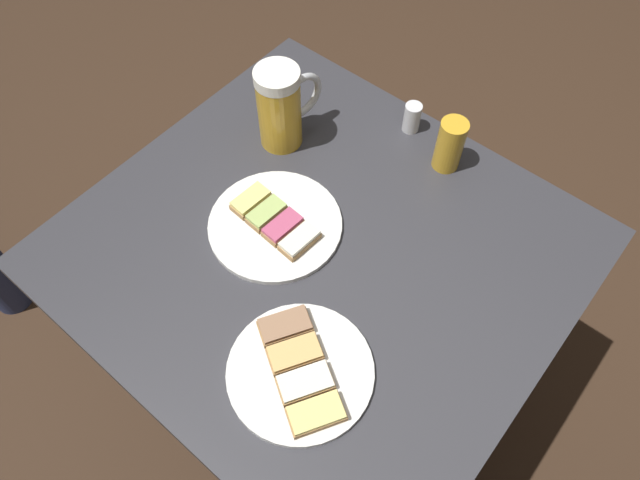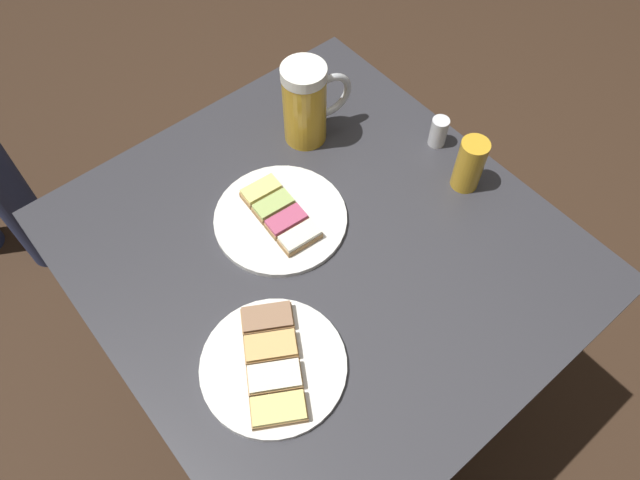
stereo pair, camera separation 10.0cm
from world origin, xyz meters
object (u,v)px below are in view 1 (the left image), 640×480
beer_mug (281,107)px  salt_shaker (412,118)px  plate_near (275,224)px  plate_far (300,370)px  beer_glass_small (450,145)px

beer_mug → salt_shaker: beer_mug is taller
plate_near → beer_mug: 0.22m
plate_far → beer_mug: (-0.34, -0.34, 0.07)m
beer_mug → plate_far: bearing=44.7°
beer_glass_small → plate_far: bearing=6.9°
beer_mug → plate_near: bearing=37.6°
plate_far → salt_shaker: 0.55m
plate_far → beer_glass_small: size_ratio=2.09×
plate_near → salt_shaker: salt_shaker is taller
beer_mug → beer_glass_small: (-0.15, 0.28, -0.03)m
plate_far → salt_shaker: (-0.52, -0.16, 0.02)m
beer_glass_small → salt_shaker: bearing=-107.7°
plate_far → beer_glass_small: (-0.49, -0.06, 0.04)m
plate_near → beer_mug: beer_mug is taller
beer_glass_small → salt_shaker: beer_glass_small is taller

